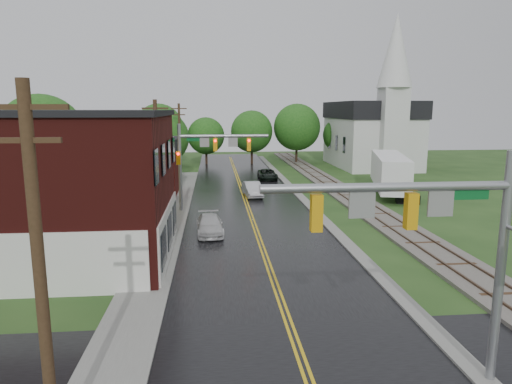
{
  "coord_description": "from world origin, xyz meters",
  "views": [
    {
      "loc": [
        -2.84,
        -10.19,
        8.36
      ],
      "look_at": [
        -0.38,
        16.32,
        3.5
      ],
      "focal_mm": 32.0,
      "sensor_mm": 36.0,
      "label": 1
    }
  ],
  "objects": [
    {
      "name": "curb_right",
      "position": [
        5.4,
        35.0,
        0.0
      ],
      "size": [
        0.8,
        70.0,
        0.12
      ],
      "primitive_type": "cube",
      "color": "gray",
      "rests_on": "ground"
    },
    {
      "name": "darkred_building",
      "position": [
        -10.0,
        35.0,
        2.2
      ],
      "size": [
        7.0,
        6.0,
        4.4
      ],
      "primitive_type": "cube",
      "color": "#3F0F0C",
      "rests_on": "ground"
    },
    {
      "name": "suv_dark",
      "position": [
        3.5,
        43.44,
        0.63
      ],
      "size": [
        2.09,
        4.52,
        1.25
      ],
      "primitive_type": "imported",
      "rotation": [
        0.0,
        0.0,
        0.0
      ],
      "color": "black",
      "rests_on": "ground"
    },
    {
      "name": "pickup_white",
      "position": [
        -3.2,
        19.91,
        0.62
      ],
      "size": [
        1.95,
        4.34,
        1.23
      ],
      "primitive_type": "imported",
      "rotation": [
        0.0,
        0.0,
        0.05
      ],
      "color": "silver",
      "rests_on": "ground"
    },
    {
      "name": "sedan_silver",
      "position": [
        0.8,
        32.96,
        0.71
      ],
      "size": [
        1.92,
        4.42,
        1.42
      ],
      "primitive_type": "imported",
      "rotation": [
        0.0,
        0.0,
        0.1
      ],
      "color": "#BABBBF",
      "rests_on": "ground"
    },
    {
      "name": "utility_pole_c",
      "position": [
        -6.8,
        44.0,
        4.72
      ],
      "size": [
        1.8,
        0.28,
        9.0
      ],
      "color": "#382616",
      "rests_on": "ground"
    },
    {
      "name": "tree_left_b",
      "position": [
        -17.85,
        31.9,
        5.72
      ],
      "size": [
        7.6,
        7.6,
        9.69
      ],
      "color": "black",
      "rests_on": "ground"
    },
    {
      "name": "sidewalk_left",
      "position": [
        -6.2,
        25.0,
        0.0
      ],
      "size": [
        2.4,
        50.0,
        0.12
      ],
      "primitive_type": "cube",
      "color": "gray",
      "rests_on": "ground"
    },
    {
      "name": "railroad",
      "position": [
        10.0,
        35.0,
        0.11
      ],
      "size": [
        3.2,
        80.0,
        0.3
      ],
      "color": "#59544C",
      "rests_on": "ground"
    },
    {
      "name": "brick_building",
      "position": [
        -12.48,
        15.0,
        4.15
      ],
      "size": [
        14.3,
        10.3,
        8.3
      ],
      "color": "#4A120F",
      "rests_on": "ground"
    },
    {
      "name": "traffic_signal_far",
      "position": [
        -3.47,
        27.0,
        4.97
      ],
      "size": [
        7.34,
        0.43,
        7.2
      ],
      "color": "gray",
      "rests_on": "ground"
    },
    {
      "name": "tree_left_e",
      "position": [
        -8.85,
        45.9,
        4.81
      ],
      "size": [
        6.4,
        6.4,
        8.16
      ],
      "color": "black",
      "rests_on": "ground"
    },
    {
      "name": "yellow_house",
      "position": [
        -11.0,
        26.0,
        3.2
      ],
      "size": [
        8.0,
        7.0,
        6.4
      ],
      "primitive_type": "cube",
      "color": "tan",
      "rests_on": "ground"
    },
    {
      "name": "semi_trailer",
      "position": [
        14.47,
        33.13,
        2.3
      ],
      "size": [
        5.8,
        12.59,
        3.88
      ],
      "color": "black",
      "rests_on": "ground"
    },
    {
      "name": "utility_pole_b",
      "position": [
        -6.8,
        22.0,
        4.72
      ],
      "size": [
        1.8,
        0.28,
        9.0
      ],
      "color": "#382616",
      "rests_on": "ground"
    },
    {
      "name": "traffic_signal_near",
      "position": [
        3.47,
        2.0,
        4.97
      ],
      "size": [
        7.34,
        0.3,
        7.2
      ],
      "color": "gray",
      "rests_on": "ground"
    },
    {
      "name": "utility_pole_a",
      "position": [
        -6.8,
        0.0,
        4.72
      ],
      "size": [
        1.8,
        0.28,
        9.0
      ],
      "color": "#382616",
      "rests_on": "ground"
    },
    {
      "name": "main_road",
      "position": [
        0.0,
        30.0,
        0.0
      ],
      "size": [
        10.0,
        90.0,
        0.02
      ],
      "primitive_type": "cube",
      "color": "black",
      "rests_on": "ground"
    },
    {
      "name": "tree_left_c",
      "position": [
        -13.85,
        39.9,
        4.51
      ],
      "size": [
        6.0,
        6.0,
        7.65
      ],
      "color": "black",
      "rests_on": "ground"
    },
    {
      "name": "church",
      "position": [
        20.0,
        53.74,
        5.83
      ],
      "size": [
        10.4,
        18.4,
        20.0
      ],
      "color": "silver",
      "rests_on": "ground"
    }
  ]
}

